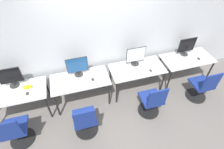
{
  "coord_description": "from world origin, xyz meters",
  "views": [
    {
      "loc": [
        -0.73,
        -2.41,
        3.4
      ],
      "look_at": [
        0.0,
        0.13,
        0.87
      ],
      "focal_mm": 28.0,
      "sensor_mm": 36.0,
      "label": 1
    }
  ],
  "objects_px": {
    "monitor_right": "(136,56)",
    "keyboard_far_right": "(190,60)",
    "office_chair_far_left": "(16,132)",
    "keyboard_left": "(81,82)",
    "mouse_far_right": "(199,59)",
    "mouse_right": "(151,70)",
    "monitor_left": "(77,66)",
    "office_chair_left": "(85,122)",
    "keyboard_far_left": "(13,98)",
    "office_chair_right": "(152,102)",
    "monitor_far_right": "(187,46)",
    "office_chair_far_right": "(202,87)",
    "mouse_far_left": "(27,93)",
    "monitor_far_left": "(10,77)",
    "mouse_left": "(93,79)",
    "keyboard_right": "(140,72)"
  },
  "relations": [
    {
      "from": "office_chair_far_left",
      "to": "monitor_far_left",
      "type": "bearing_deg",
      "value": 89.7
    },
    {
      "from": "mouse_far_left",
      "to": "mouse_left",
      "type": "xyz_separation_m",
      "value": [
        1.33,
        0.03,
        0.0
      ]
    },
    {
      "from": "keyboard_far_left",
      "to": "monitor_far_right",
      "type": "height_order",
      "value": "monitor_far_right"
    },
    {
      "from": "monitor_right",
      "to": "mouse_far_right",
      "type": "height_order",
      "value": "monitor_right"
    },
    {
      "from": "mouse_right",
      "to": "keyboard_far_right",
      "type": "bearing_deg",
      "value": 4.65
    },
    {
      "from": "monitor_far_left",
      "to": "office_chair_right",
      "type": "bearing_deg",
      "value": -19.63
    },
    {
      "from": "mouse_left",
      "to": "office_chair_left",
      "type": "height_order",
      "value": "office_chair_left"
    },
    {
      "from": "keyboard_far_right",
      "to": "mouse_far_right",
      "type": "xyz_separation_m",
      "value": [
        0.23,
        -0.02,
        0.01
      ]
    },
    {
      "from": "keyboard_left",
      "to": "monitor_far_right",
      "type": "relative_size",
      "value": 0.8
    },
    {
      "from": "mouse_far_left",
      "to": "monitor_far_right",
      "type": "bearing_deg",
      "value": 4.43
    },
    {
      "from": "mouse_far_left",
      "to": "monitor_right",
      "type": "distance_m",
      "value": 2.42
    },
    {
      "from": "monitor_right",
      "to": "keyboard_far_right",
      "type": "distance_m",
      "value": 1.37
    },
    {
      "from": "keyboard_far_left",
      "to": "keyboard_far_right",
      "type": "xyz_separation_m",
      "value": [
        3.99,
        0.06,
        0.0
      ]
    },
    {
      "from": "office_chair_left",
      "to": "keyboard_far_right",
      "type": "relative_size",
      "value": 2.49
    },
    {
      "from": "keyboard_far_left",
      "to": "keyboard_far_right",
      "type": "height_order",
      "value": "same"
    },
    {
      "from": "keyboard_left",
      "to": "mouse_far_right",
      "type": "distance_m",
      "value": 2.9
    },
    {
      "from": "monitor_far_left",
      "to": "office_chair_far_left",
      "type": "height_order",
      "value": "monitor_far_left"
    },
    {
      "from": "mouse_far_left",
      "to": "keyboard_left",
      "type": "xyz_separation_m",
      "value": [
        1.06,
        0.02,
        -0.01
      ]
    },
    {
      "from": "keyboard_right",
      "to": "monitor_far_right",
      "type": "distance_m",
      "value": 1.39
    },
    {
      "from": "monitor_left",
      "to": "office_chair_far_left",
      "type": "bearing_deg",
      "value": -147.07
    },
    {
      "from": "keyboard_far_right",
      "to": "mouse_right",
      "type": "bearing_deg",
      "value": -175.35
    },
    {
      "from": "keyboard_far_left",
      "to": "monitor_right",
      "type": "xyz_separation_m",
      "value": [
        2.66,
        0.3,
        0.23
      ]
    },
    {
      "from": "keyboard_far_left",
      "to": "office_chair_left",
      "type": "height_order",
      "value": "office_chair_left"
    },
    {
      "from": "mouse_far_right",
      "to": "keyboard_far_right",
      "type": "bearing_deg",
      "value": 176.3
    },
    {
      "from": "office_chair_far_left",
      "to": "keyboard_left",
      "type": "xyz_separation_m",
      "value": [
        1.34,
        0.6,
        0.34
      ]
    },
    {
      "from": "mouse_left",
      "to": "keyboard_right",
      "type": "relative_size",
      "value": 0.24
    },
    {
      "from": "monitor_right",
      "to": "mouse_far_right",
      "type": "xyz_separation_m",
      "value": [
        1.57,
        -0.26,
        -0.23
      ]
    },
    {
      "from": "keyboard_right",
      "to": "keyboard_far_left",
      "type": "bearing_deg",
      "value": 179.8
    },
    {
      "from": "monitor_far_left",
      "to": "monitor_right",
      "type": "bearing_deg",
      "value": -0.9
    },
    {
      "from": "monitor_left",
      "to": "monitor_far_right",
      "type": "distance_m",
      "value": 2.66
    },
    {
      "from": "monitor_left",
      "to": "mouse_far_right",
      "type": "height_order",
      "value": "monitor_left"
    },
    {
      "from": "keyboard_right",
      "to": "mouse_far_right",
      "type": "bearing_deg",
      "value": 1.95
    },
    {
      "from": "mouse_left",
      "to": "office_chair_left",
      "type": "relative_size",
      "value": 0.1
    },
    {
      "from": "office_chair_left",
      "to": "monitor_far_right",
      "type": "distance_m",
      "value": 2.96
    },
    {
      "from": "office_chair_left",
      "to": "mouse_right",
      "type": "height_order",
      "value": "office_chair_left"
    },
    {
      "from": "keyboard_far_left",
      "to": "office_chair_right",
      "type": "distance_m",
      "value": 2.81
    },
    {
      "from": "mouse_far_left",
      "to": "office_chair_far_left",
      "type": "relative_size",
      "value": 0.1
    },
    {
      "from": "monitor_right",
      "to": "office_chair_far_right",
      "type": "bearing_deg",
      "value": -32.16
    },
    {
      "from": "monitor_far_left",
      "to": "mouse_far_right",
      "type": "bearing_deg",
      "value": -4.09
    },
    {
      "from": "mouse_far_left",
      "to": "monitor_right",
      "type": "bearing_deg",
      "value": 6.58
    },
    {
      "from": "office_chair_left",
      "to": "mouse_far_right",
      "type": "relative_size",
      "value": 10.19
    },
    {
      "from": "office_chair_far_left",
      "to": "office_chair_right",
      "type": "relative_size",
      "value": 1.0
    },
    {
      "from": "office_chair_left",
      "to": "mouse_far_right",
      "type": "height_order",
      "value": "office_chair_left"
    },
    {
      "from": "monitor_left",
      "to": "keyboard_left",
      "type": "height_order",
      "value": "monitor_left"
    },
    {
      "from": "monitor_far_right",
      "to": "mouse_far_right",
      "type": "height_order",
      "value": "monitor_far_right"
    },
    {
      "from": "monitor_left",
      "to": "office_chair_far_right",
      "type": "relative_size",
      "value": 0.5
    },
    {
      "from": "office_chair_far_left",
      "to": "mouse_far_right",
      "type": "distance_m",
      "value": 4.29
    },
    {
      "from": "mouse_right",
      "to": "office_chair_left",
      "type": "bearing_deg",
      "value": -157.73
    },
    {
      "from": "keyboard_left",
      "to": "office_chair_right",
      "type": "bearing_deg",
      "value": -25.68
    },
    {
      "from": "keyboard_far_right",
      "to": "keyboard_right",
      "type": "bearing_deg",
      "value": -177.05
    }
  ]
}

